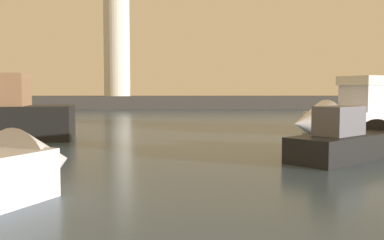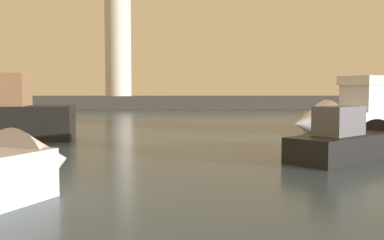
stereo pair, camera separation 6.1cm
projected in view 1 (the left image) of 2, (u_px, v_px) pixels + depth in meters
ground_plane at (165, 125)px, 27.08m from camera, size 220.00×220.00×0.00m
breakwater at (174, 102)px, 52.45m from camera, size 74.04×6.70×1.48m
lighthouse at (117, 39)px, 51.77m from camera, size 3.12×3.12×14.59m
motorboat_2 at (359, 140)px, 14.24m from camera, size 5.46×4.96×2.00m
motorboat_5 at (349, 115)px, 21.93m from camera, size 8.02×5.70×3.43m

